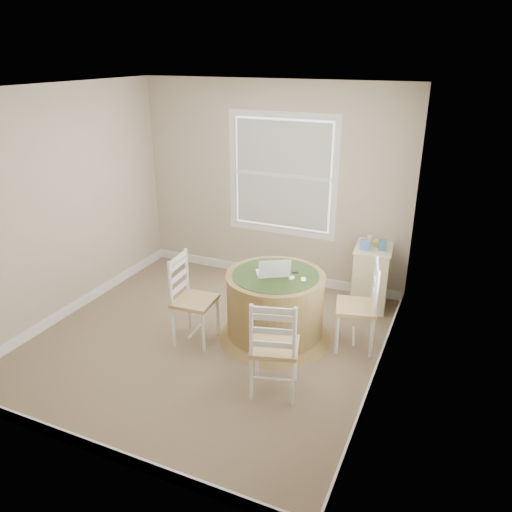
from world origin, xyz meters
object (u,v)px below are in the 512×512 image
at_px(chair_left, 195,301).
at_px(corner_chest, 371,276).
at_px(laptop, 273,272).
at_px(chair_near, 275,346).
at_px(round_table, 275,304).
at_px(chair_right, 356,307).

height_order(chair_left, corner_chest, chair_left).
bearing_deg(laptop, chair_left, -3.70).
height_order(chair_left, chair_near, same).
bearing_deg(corner_chest, laptop, -130.00).
bearing_deg(chair_near, round_table, -84.28).
xyz_separation_m(round_table, corner_chest, (0.78, 1.17, -0.02)).
relative_size(round_table, chair_right, 1.29).
distance_m(chair_near, corner_chest, 2.08).
distance_m(chair_left, corner_chest, 2.19).
relative_size(laptop, corner_chest, 0.56).
height_order(round_table, laptop, laptop).
bearing_deg(chair_right, corner_chest, 169.16).
bearing_deg(corner_chest, chair_near, -108.17).
xyz_separation_m(round_table, laptop, (-0.02, -0.02, 0.37)).
relative_size(chair_near, corner_chest, 1.24).
height_order(round_table, chair_near, chair_near).
xyz_separation_m(round_table, chair_right, (0.83, 0.16, 0.07)).
bearing_deg(chair_left, round_table, -66.66).
xyz_separation_m(round_table, chair_left, (-0.75, -0.39, 0.07)).
distance_m(chair_near, laptop, 0.97).
bearing_deg(chair_right, round_table, -92.61).
relative_size(round_table, chair_near, 1.29).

